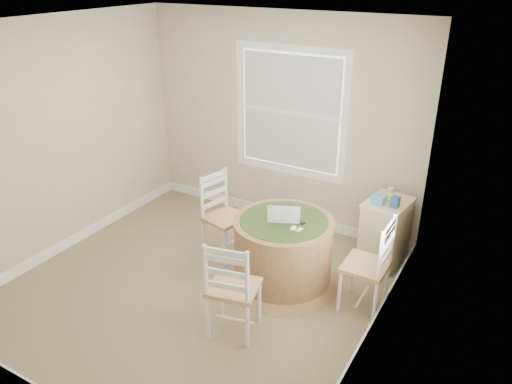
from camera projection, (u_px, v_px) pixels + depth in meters
The scene contains 14 objects.
room at pixel (215, 169), 4.70m from camera, with size 3.64×3.64×2.64m.
round_table at pixel (283, 249), 5.10m from camera, with size 1.20×1.20×0.73m.
chair_left at pixel (225, 217), 5.57m from camera, with size 0.42×0.40×0.95m, color white, non-canonical shape.
chair_near at pixel (234, 287), 4.38m from camera, with size 0.42×0.40×0.95m, color white, non-canonical shape.
chair_right at pixel (366, 265), 4.69m from camera, with size 0.42×0.40×0.95m, color white, non-canonical shape.
laptop at pixel (284, 217), 4.96m from camera, with size 0.40×0.38×0.22m.
mouse at pixel (293, 228), 4.81m from camera, with size 0.06×0.09×0.03m, color white.
phone at pixel (299, 230), 4.79m from camera, with size 0.04×0.09×0.02m, color #B7BABF.
keys at pixel (301, 223), 4.91m from camera, with size 0.06×0.05×0.03m, color black.
corner_chest at pixel (384, 232), 5.48m from camera, with size 0.49×0.61×0.74m.
tissue_box at pixel (379, 200), 5.24m from camera, with size 0.12×0.12×0.10m, color #569CC4.
box_yellow at pixel (393, 198), 5.33m from camera, with size 0.15×0.10×0.06m, color #D0D74B.
box_blue at pixel (395, 202), 5.18m from camera, with size 0.08×0.08×0.12m, color #2E558A.
cup_cream at pixel (390, 192), 5.44m from camera, with size 0.07×0.07×0.09m, color beige.
Camera 1 is at (2.67, -3.42, 3.07)m, focal length 35.00 mm.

